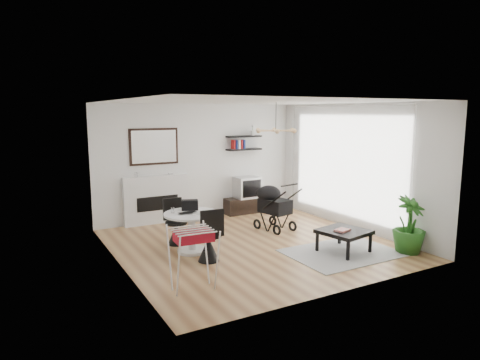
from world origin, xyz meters
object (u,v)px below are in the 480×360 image
crt_tv (247,187)px  coffee_table (344,232)px  stroller (273,208)px  dining_table (192,226)px  tv_console (245,205)px  potted_plant (409,225)px  drying_rack (193,258)px  fireplace (156,194)px

crt_tv → coffee_table: (0.01, -3.50, -0.29)m
stroller → dining_table: bearing=-175.7°
tv_console → potted_plant: potted_plant is taller
dining_table → drying_rack: 1.67m
crt_tv → drying_rack: crt_tv is taller
crt_tv → potted_plant: bearing=-76.0°
tv_console → drying_rack: (-2.98, -3.72, 0.28)m
tv_console → potted_plant: bearing=-75.5°
coffee_table → potted_plant: bearing=-30.1°
tv_console → drying_rack: drying_rack is taller
crt_tv → drying_rack: size_ratio=0.67×
tv_console → coffee_table: (0.05, -3.50, 0.17)m
fireplace → stroller: fireplace is taller
tv_console → fireplace: bearing=177.0°
tv_console → dining_table: bearing=-137.3°
tv_console → stroller: (-0.21, -1.58, 0.26)m
drying_rack → potted_plant: potted_plant is taller
tv_console → stroller: bearing=-97.6°
dining_table → potted_plant: bearing=-29.4°
tv_console → coffee_table: bearing=-89.2°
crt_tv → fireplace: bearing=177.0°
crt_tv → coffee_table: size_ratio=0.66×
fireplace → stroller: bearing=-39.8°
coffee_table → dining_table: bearing=150.9°
tv_console → crt_tv: crt_tv is taller
drying_rack → stroller: (2.77, 2.14, -0.02)m
fireplace → potted_plant: (3.31, -4.20, -0.17)m
dining_table → coffee_table: size_ratio=1.09×
fireplace → coffee_table: bearing=-57.6°
fireplace → dining_table: bearing=-92.4°
drying_rack → fireplace: bearing=83.4°
crt_tv → coffee_table: 3.51m
dining_table → stroller: bearing=15.3°
crt_tv → coffee_table: crt_tv is taller
crt_tv → dining_table: 3.23m
fireplace → potted_plant: fireplace is taller
stroller → potted_plant: size_ratio=1.03×
dining_table → stroller: 2.21m
crt_tv → stroller: (-0.25, -1.58, -0.20)m
drying_rack → tv_console: bearing=55.4°
crt_tv → dining_table: bearing=-137.8°
fireplace → stroller: 2.66m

